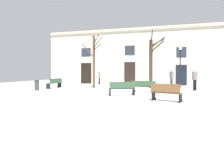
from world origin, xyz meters
TOP-DOWN VIEW (x-y plane):
  - ground_plane at (0.00, 0.00)m, footprint 34.07×34.07m
  - building_facade at (-0.01, 8.99)m, footprint 21.30×0.60m
  - tree_near_facade at (2.99, 4.54)m, footprint 1.48×2.35m
  - tree_foreground at (-2.09, 2.84)m, footprint 2.00×1.19m
  - streetlamp at (5.54, 5.98)m, footprint 0.30×0.30m
  - litter_bin at (-5.61, -0.76)m, footprint 0.39×0.39m
  - bench_by_litter_bin at (4.72, -3.92)m, footprint 1.65×0.93m
  - bench_back_to_back_left at (-5.48, 1.60)m, footprint 0.64×1.82m
  - bench_back_to_back_right at (1.91, -2.17)m, footprint 1.70×1.18m
  - bench_near_lamp at (2.97, 0.13)m, footprint 1.86×0.74m
  - person_strolling at (6.63, 2.95)m, footprint 0.44×0.40m
  - person_near_bench at (4.79, 4.45)m, footprint 0.39×0.44m
  - person_crossing_plaza at (-3.46, 7.87)m, footprint 0.38×0.44m

SIDE VIEW (x-z plane):
  - ground_plane at x=0.00m, z-range 0.00..0.00m
  - litter_bin at x=-5.61m, z-range 0.00..0.82m
  - bench_near_lamp at x=2.97m, z-range 0.02..0.90m
  - bench_back_to_back_right at x=1.91m, z-range 0.02..0.92m
  - bench_back_to_back_left at x=-5.48m, z-range 0.02..0.92m
  - bench_by_litter_bin at x=4.72m, z-range 0.01..0.94m
  - person_crossing_plaza at x=-3.46m, z-range 0.09..1.76m
  - person_near_bench at x=4.79m, z-range 0.11..1.93m
  - person_strolling at x=6.63m, z-range 0.11..1.93m
  - streetlamp at x=5.54m, z-range 0.44..4.50m
  - tree_near_facade at x=2.99m, z-range -0.04..5.19m
  - tree_foreground at x=-2.09m, z-range 0.13..5.05m
  - building_facade at x=-0.01m, z-range 0.05..6.66m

